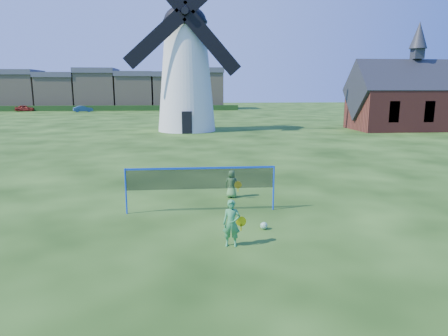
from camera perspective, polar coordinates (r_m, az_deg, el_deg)
ground at (r=13.35m, az=-0.66°, el=-6.76°), size 220.00×220.00×0.00m
windmill at (r=40.16m, az=-5.45°, el=13.85°), size 11.38×5.68×16.66m
chapel at (r=45.46m, az=25.41°, el=8.75°), size 12.59×6.10×10.65m
badminton_net at (r=13.45m, az=-3.33°, el=-1.60°), size 5.05×0.05×1.55m
player_girl at (r=10.65m, az=1.09°, el=-7.91°), size 0.68×0.39×1.27m
player_boy at (r=15.34m, az=1.11°, el=-2.29°), size 0.66×0.47×1.07m
play_ball at (r=12.10m, az=5.72°, el=-8.20°), size 0.22×0.22×0.22m
terraced_houses at (r=87.39m, az=-19.99°, el=10.46°), size 58.63×8.40×8.29m
hedge at (r=81.49m, az=-20.40°, el=8.01°), size 62.00×0.80×1.00m
car_left at (r=83.96m, az=-26.57°, el=7.66°), size 3.54×1.84×1.15m
car_right at (r=77.18m, az=-19.51°, el=7.97°), size 3.60×2.34×1.12m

